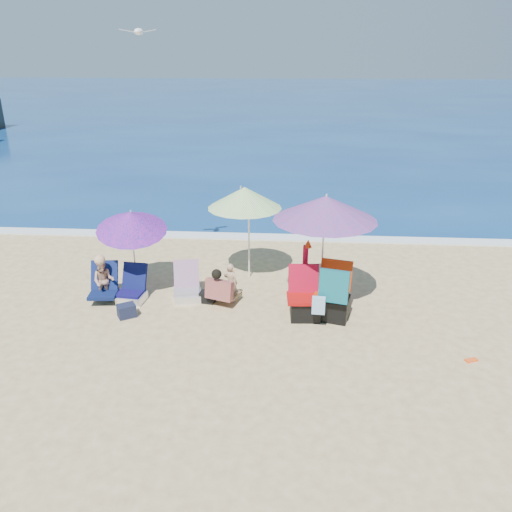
# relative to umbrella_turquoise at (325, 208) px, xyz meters

# --- Properties ---
(ground) EXTENTS (120.00, 120.00, 0.00)m
(ground) POSITION_rel_umbrella_turquoise_xyz_m (-1.06, -1.12, -2.10)
(ground) COLOR #D8BC84
(ground) RESTS_ON ground
(sea) EXTENTS (120.00, 80.00, 0.12)m
(sea) POSITION_rel_umbrella_turquoise_xyz_m (-1.06, 43.88, -2.15)
(sea) COLOR navy
(sea) RESTS_ON ground
(foam) EXTENTS (120.00, 0.50, 0.04)m
(foam) POSITION_rel_umbrella_turquoise_xyz_m (-1.06, 3.98, -2.08)
(foam) COLOR white
(foam) RESTS_ON ground
(umbrella_turquoise) EXTENTS (2.30, 2.30, 2.39)m
(umbrella_turquoise) POSITION_rel_umbrella_turquoise_xyz_m (0.00, 0.00, 0.00)
(umbrella_turquoise) COLOR silver
(umbrella_turquoise) RESTS_ON ground
(umbrella_striped) EXTENTS (2.18, 2.18, 2.21)m
(umbrella_striped) POSITION_rel_umbrella_turquoise_xyz_m (-1.70, 1.24, -0.17)
(umbrella_striped) COLOR white
(umbrella_striped) RESTS_ON ground
(umbrella_blue) EXTENTS (1.90, 1.94, 2.03)m
(umbrella_blue) POSITION_rel_umbrella_turquoise_xyz_m (-3.99, 0.24, -0.44)
(umbrella_blue) COLOR white
(umbrella_blue) RESTS_ON ground
(furled_umbrella) EXTENTS (0.18, 0.16, 1.46)m
(furled_umbrella) POSITION_rel_umbrella_turquoise_xyz_m (-0.35, -0.05, -1.30)
(furled_umbrella) COLOR #A30B28
(furled_umbrella) RESTS_ON ground
(chair_navy) EXTENTS (0.61, 0.73, 0.75)m
(chair_navy) POSITION_rel_umbrella_turquoise_xyz_m (-4.00, -0.10, -1.90)
(chair_navy) COLOR #0F0D49
(chair_navy) RESTS_ON ground
(chair_rainbow) EXTENTS (0.68, 0.79, 0.77)m
(chair_rainbow) POSITION_rel_umbrella_turquoise_xyz_m (-2.85, 0.07, -1.90)
(chair_rainbow) COLOR #D1704A
(chair_rainbow) RESTS_ON ground
(camp_chair_left) EXTENTS (0.68, 0.67, 1.05)m
(camp_chair_left) POSITION_rel_umbrella_turquoise_xyz_m (-0.36, -0.60, -1.79)
(camp_chair_left) COLOR #A30C0B
(camp_chair_left) RESTS_ON ground
(camp_chair_right) EXTENTS (0.83, 1.03, 1.16)m
(camp_chair_right) POSITION_rel_umbrella_turquoise_xyz_m (0.20, -0.61, -1.68)
(camp_chair_right) COLOR #AF300C
(camp_chair_right) RESTS_ON ground
(person_center) EXTENTS (0.74, 0.74, 0.86)m
(person_center) POSITION_rel_umbrella_turquoise_xyz_m (-1.99, -0.12, -1.68)
(person_center) COLOR tan
(person_center) RESTS_ON ground
(person_left) EXTENTS (0.65, 0.77, 1.04)m
(person_left) POSITION_rel_umbrella_turquoise_xyz_m (-4.58, -0.16, -1.63)
(person_left) COLOR tan
(person_left) RESTS_ON ground
(bag_navy_a) EXTENTS (0.42, 0.39, 0.27)m
(bag_navy_a) POSITION_rel_umbrella_turquoise_xyz_m (-3.90, -0.84, -1.97)
(bag_navy_a) COLOR #171C34
(bag_navy_a) RESTS_ON ground
(bag_black_a) EXTENTS (0.35, 0.28, 0.23)m
(bag_black_a) POSITION_rel_umbrella_turquoise_xyz_m (-2.39, -0.09, -1.98)
(bag_black_a) COLOR black
(bag_black_a) RESTS_ON ground
(bag_tan) EXTENTS (0.36, 0.29, 0.27)m
(bag_tan) POSITION_rel_umbrella_turquoise_xyz_m (-0.37, -0.65, -1.97)
(bag_tan) COLOR tan
(bag_tan) RESTS_ON ground
(bag_navy_b) EXTENTS (0.42, 0.38, 0.26)m
(bag_navy_b) POSITION_rel_umbrella_turquoise_xyz_m (0.25, -0.35, -1.97)
(bag_navy_b) COLOR #181B35
(bag_navy_b) RESTS_ON ground
(orange_item) EXTENTS (0.25, 0.18, 0.03)m
(orange_item) POSITION_rel_umbrella_turquoise_xyz_m (2.51, -1.96, -2.09)
(orange_item) COLOR #FD541A
(orange_item) RESTS_ON ground
(seagull) EXTENTS (0.69, 0.55, 0.13)m
(seagull) POSITION_rel_umbrella_turquoise_xyz_m (-3.76, 1.10, 3.21)
(seagull) COLOR white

